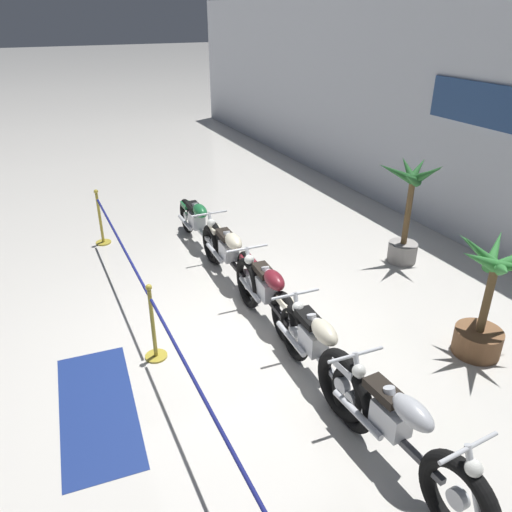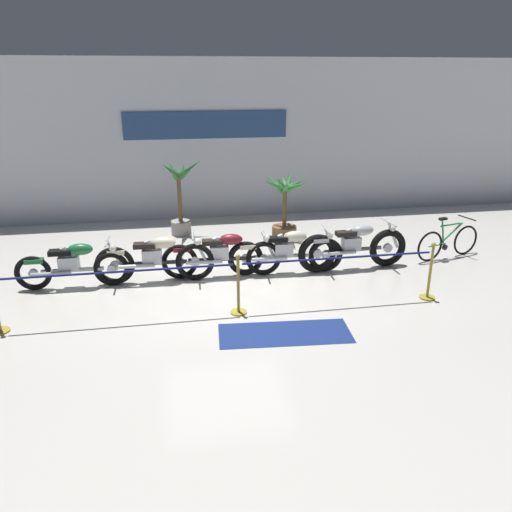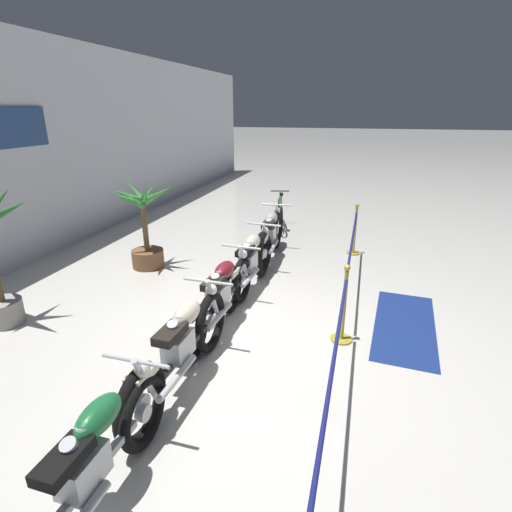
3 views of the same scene
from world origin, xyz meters
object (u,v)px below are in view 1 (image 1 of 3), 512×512
(stanchion_mid_left, at_px, (154,334))
(floor_banner, at_px, (98,408))
(motorcycle_maroon_2, at_px, (269,294))
(motorcycle_silver_4, at_px, (394,429))
(potted_palm_left_of_row, at_px, (488,300))
(motorcycle_cream_1, at_px, (230,256))
(motorcycle_cream_3, at_px, (315,347))
(potted_palm_right_of_row, at_px, (408,213))
(motorcycle_green_0, at_px, (198,223))
(stanchion_far_left, at_px, (126,261))

(stanchion_mid_left, distance_m, floor_banner, 1.09)
(motorcycle_maroon_2, xyz_separation_m, motorcycle_silver_4, (2.68, -0.04, 0.01))
(stanchion_mid_left, bearing_deg, potted_palm_left_of_row, 66.16)
(motorcycle_cream_1, bearing_deg, motorcycle_maroon_2, 1.71)
(motorcycle_cream_3, distance_m, potted_palm_right_of_row, 3.60)
(motorcycle_green_0, distance_m, floor_banner, 4.27)
(motorcycle_maroon_2, relative_size, motorcycle_cream_3, 1.01)
(potted_palm_right_of_row, height_order, floor_banner, potted_palm_right_of_row)
(motorcycle_cream_1, height_order, motorcycle_silver_4, motorcycle_silver_4)
(stanchion_far_left, bearing_deg, potted_palm_left_of_row, 50.44)
(potted_palm_left_of_row, bearing_deg, motorcycle_cream_3, -102.03)
(motorcycle_green_0, height_order, floor_banner, motorcycle_green_0)
(floor_banner, bearing_deg, stanchion_far_left, 162.46)
(motorcycle_cream_3, xyz_separation_m, stanchion_far_left, (-2.63, -1.59, 0.24))
(motorcycle_cream_1, distance_m, floor_banner, 3.16)
(motorcycle_cream_3, bearing_deg, stanchion_far_left, -148.81)
(floor_banner, bearing_deg, potted_palm_right_of_row, 108.98)
(potted_palm_left_of_row, xyz_separation_m, potted_palm_right_of_row, (-2.44, 0.83, 0.12))
(motorcycle_green_0, relative_size, potted_palm_left_of_row, 1.25)
(motorcycle_maroon_2, bearing_deg, potted_palm_right_of_row, 103.47)
(motorcycle_cream_3, bearing_deg, motorcycle_maroon_2, 178.43)
(motorcycle_green_0, distance_m, motorcycle_cream_1, 1.52)
(potted_palm_right_of_row, bearing_deg, motorcycle_silver_4, -41.34)
(motorcycle_green_0, relative_size, potted_palm_right_of_row, 1.11)
(motorcycle_cream_1, xyz_separation_m, potted_palm_left_of_row, (3.02, 2.15, 0.31))
(motorcycle_maroon_2, xyz_separation_m, stanchion_mid_left, (0.08, -1.63, -0.11))
(motorcycle_cream_1, height_order, stanchion_far_left, stanchion_far_left)
(motorcycle_cream_1, distance_m, stanchion_mid_left, 2.10)
(potted_palm_right_of_row, bearing_deg, potted_palm_left_of_row, -18.71)
(motorcycle_cream_1, xyz_separation_m, motorcycle_cream_3, (2.57, 0.00, -0.02))
(stanchion_far_left, relative_size, stanchion_mid_left, 6.89)
(stanchion_far_left, height_order, floor_banner, stanchion_far_left)
(potted_palm_left_of_row, distance_m, stanchion_mid_left, 4.11)
(motorcycle_silver_4, bearing_deg, stanchion_far_left, -158.51)
(motorcycle_cream_3, relative_size, potted_palm_left_of_row, 1.41)
(motorcycle_maroon_2, height_order, stanchion_mid_left, stanchion_mid_left)
(motorcycle_cream_3, height_order, potted_palm_left_of_row, potted_palm_left_of_row)
(motorcycle_cream_1, bearing_deg, motorcycle_silver_4, -0.03)
(motorcycle_silver_4, relative_size, floor_banner, 1.14)
(stanchion_mid_left, height_order, floor_banner, stanchion_mid_left)
(motorcycle_cream_3, distance_m, stanchion_mid_left, 1.99)
(stanchion_mid_left, xyz_separation_m, floor_banner, (0.61, -0.83, -0.35))
(motorcycle_cream_3, height_order, floor_banner, motorcycle_cream_3)
(potted_palm_right_of_row, relative_size, stanchion_far_left, 0.26)
(potted_palm_left_of_row, bearing_deg, motorcycle_maroon_2, -129.44)
(stanchion_far_left, xyz_separation_m, stanchion_mid_left, (1.43, 0.00, -0.34))
(motorcycle_green_0, bearing_deg, motorcycle_cream_1, 0.22)
(motorcycle_green_0, xyz_separation_m, motorcycle_maroon_2, (2.80, 0.04, 0.01))
(motorcycle_silver_4, distance_m, stanchion_far_left, 4.33)
(motorcycle_cream_3, xyz_separation_m, floor_banner, (-0.58, -2.42, -0.46))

